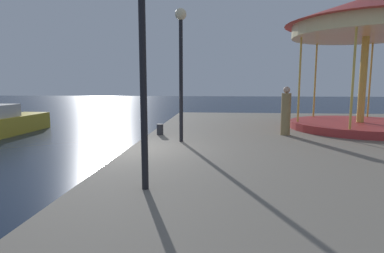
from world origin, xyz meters
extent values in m
plane|color=#162338|center=(0.00, 0.00, 0.00)|extent=(120.00, 120.00, 0.00)
cube|color=gray|center=(6.66, 0.00, 0.40)|extent=(13.32, 23.42, 0.80)
cube|color=gold|center=(-8.65, 7.09, 0.47)|extent=(1.71, 5.11, 0.95)
cube|color=#4C6070|center=(-8.65, 7.28, 1.40)|extent=(1.00, 0.11, 0.29)
cylinder|color=#B23333|center=(8.37, 4.55, 0.95)|extent=(5.49, 5.49, 0.30)
cylinder|color=gold|center=(8.37, 4.55, 2.81)|extent=(0.28, 0.28, 3.42)
cylinder|color=#F2E099|center=(8.37, 4.55, 4.77)|extent=(5.66, 5.66, 0.50)
cone|color=#C63D38|center=(8.37, 4.55, 5.54)|extent=(6.29, 6.29, 1.04)
cylinder|color=gold|center=(9.62, 6.71, 2.81)|extent=(0.08, 0.08, 3.42)
cylinder|color=gold|center=(7.12, 6.71, 2.81)|extent=(0.08, 0.08, 3.42)
cylinder|color=gold|center=(5.88, 4.55, 2.81)|extent=(0.08, 0.08, 3.42)
cylinder|color=gold|center=(7.12, 2.39, 2.81)|extent=(0.08, 0.08, 3.42)
cylinder|color=black|center=(1.32, -3.51, 2.74)|extent=(0.12, 0.12, 3.87)
cylinder|color=black|center=(1.39, 1.17, 2.71)|extent=(0.12, 0.12, 3.82)
sphere|color=#F9E5B2|center=(1.39, 1.17, 4.80)|extent=(0.36, 0.36, 0.36)
cylinder|color=#2D2D33|center=(0.45, 2.48, 1.00)|extent=(0.24, 0.24, 0.40)
cylinder|color=#937A4C|center=(5.03, 2.86, 1.56)|extent=(0.34, 0.34, 1.53)
sphere|color=tan|center=(5.03, 2.86, 2.45)|extent=(0.24, 0.24, 0.24)
camera|label=1|loc=(2.63, -8.87, 2.66)|focal=29.55mm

